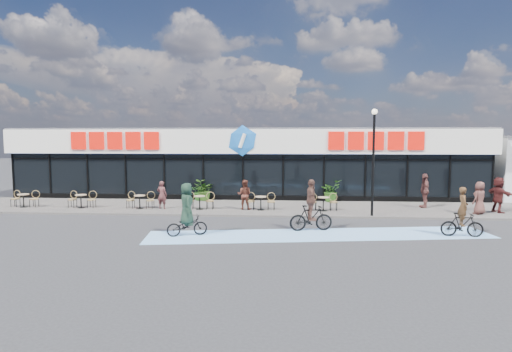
# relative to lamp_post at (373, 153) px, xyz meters

# --- Properties ---
(ground) EXTENTS (120.00, 120.00, 0.00)m
(ground) POSITION_rel_lamp_post_xyz_m (-6.92, -2.30, -3.22)
(ground) COLOR #28282B
(ground) RESTS_ON ground
(sidewalk) EXTENTS (44.00, 5.00, 0.10)m
(sidewalk) POSITION_rel_lamp_post_xyz_m (-6.92, 2.20, -3.17)
(sidewalk) COLOR #635C57
(sidewalk) RESTS_ON ground
(bike_lane) EXTENTS (14.17, 4.13, 0.01)m
(bike_lane) POSITION_rel_lamp_post_xyz_m (-2.92, -3.80, -3.21)
(bike_lane) COLOR #78AEE3
(bike_lane) RESTS_ON ground
(building) EXTENTS (30.60, 6.57, 4.75)m
(building) POSITION_rel_lamp_post_xyz_m (-6.92, 7.63, -0.88)
(building) COLOR black
(building) RESTS_ON ground
(lamp_post) EXTENTS (0.28, 0.28, 5.26)m
(lamp_post) POSITION_rel_lamp_post_xyz_m (0.00, 0.00, 0.00)
(lamp_post) COLOR black
(lamp_post) RESTS_ON sidewalk
(bistro_set_0) EXTENTS (1.54, 0.62, 0.90)m
(bistro_set_0) POSITION_rel_lamp_post_xyz_m (-18.91, 1.29, -2.66)
(bistro_set_0) COLOR tan
(bistro_set_0) RESTS_ON sidewalk
(bistro_set_1) EXTENTS (1.54, 0.62, 0.90)m
(bistro_set_1) POSITION_rel_lamp_post_xyz_m (-15.58, 1.29, -2.66)
(bistro_set_1) COLOR tan
(bistro_set_1) RESTS_ON sidewalk
(bistro_set_2) EXTENTS (1.54, 0.62, 0.90)m
(bistro_set_2) POSITION_rel_lamp_post_xyz_m (-12.26, 1.29, -2.66)
(bistro_set_2) COLOR tan
(bistro_set_2) RESTS_ON sidewalk
(bistro_set_3) EXTENTS (1.54, 0.62, 0.90)m
(bistro_set_3) POSITION_rel_lamp_post_xyz_m (-8.93, 1.29, -2.66)
(bistro_set_3) COLOR tan
(bistro_set_3) RESTS_ON sidewalk
(bistro_set_4) EXTENTS (1.54, 0.62, 0.90)m
(bistro_set_4) POSITION_rel_lamp_post_xyz_m (-5.60, 1.29, -2.66)
(bistro_set_4) COLOR tan
(bistro_set_4) RESTS_ON sidewalk
(bistro_set_5) EXTENTS (1.54, 0.62, 0.90)m
(bistro_set_5) POSITION_rel_lamp_post_xyz_m (-2.28, 1.29, -2.66)
(bistro_set_5) COLOR tan
(bistro_set_5) RESTS_ON sidewalk
(potted_plant_left) EXTENTS (1.06, 0.94, 1.09)m
(potted_plant_left) POSITION_rel_lamp_post_xyz_m (-9.60, 4.41, -2.57)
(potted_plant_left) COLOR #245719
(potted_plant_left) RESTS_ON sidewalk
(potted_plant_mid) EXTENTS (1.32, 1.20, 1.29)m
(potted_plant_mid) POSITION_rel_lamp_post_xyz_m (-9.35, 4.29, -2.47)
(potted_plant_mid) COLOR #2B4F16
(potted_plant_mid) RESTS_ON sidewalk
(potted_plant_right) EXTENTS (1.58, 1.58, 1.33)m
(potted_plant_right) POSITION_rel_lamp_post_xyz_m (-1.52, 4.43, -2.45)
(potted_plant_right) COLOR #2B5A19
(potted_plant_right) RESTS_ON sidewalk
(patron_left) EXTENTS (0.61, 0.45, 1.53)m
(patron_left) POSITION_rel_lamp_post_xyz_m (-11.02, 1.25, -2.36)
(patron_left) COLOR #4D2728
(patron_left) RESTS_ON sidewalk
(patron_right) EXTENTS (0.85, 0.69, 1.61)m
(patron_right) POSITION_rel_lamp_post_xyz_m (-6.51, 1.35, -2.31)
(patron_right) COLOR #4C241B
(patron_right) RESTS_ON sidewalk
(pedestrian_a) EXTENTS (0.54, 1.15, 1.91)m
(pedestrian_a) POSITION_rel_lamp_post_xyz_m (3.42, 2.61, -2.17)
(pedestrian_a) COLOR brown
(pedestrian_a) RESTS_ON sidewalk
(pedestrian_b) EXTENTS (0.91, 1.79, 1.85)m
(pedestrian_b) POSITION_rel_lamp_post_xyz_m (6.74, 1.38, -2.20)
(pedestrian_b) COLOR #421817
(pedestrian_b) RESTS_ON sidewalk
(pedestrian_c) EXTENTS (0.97, 0.88, 1.66)m
(pedestrian_c) POSITION_rel_lamp_post_xyz_m (5.51, 0.77, -2.29)
(pedestrian_c) COLOR #53302A
(pedestrian_c) RESTS_ON sidewalk
(cyclist_a) EXTENTS (1.91, 1.09, 2.21)m
(cyclist_a) POSITION_rel_lamp_post_xyz_m (-3.23, -3.12, -2.34)
(cyclist_a) COLOR black
(cyclist_a) RESTS_ON ground
(cyclist_b) EXTENTS (1.65, 0.64, 2.01)m
(cyclist_b) POSITION_rel_lamp_post_xyz_m (2.72, -3.75, -2.50)
(cyclist_b) COLOR black
(cyclist_b) RESTS_ON ground
(cyclist_c) EXTENTS (1.72, 1.14, 2.15)m
(cyclist_c) POSITION_rel_lamp_post_xyz_m (-8.27, -4.34, -2.36)
(cyclist_c) COLOR black
(cyclist_c) RESTS_ON ground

